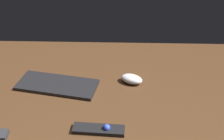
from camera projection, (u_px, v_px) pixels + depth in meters
The scene contains 4 objects.
desk at pixel (102, 88), 129.48cm from camera, with size 140.00×84.00×2.00cm, color #4C301C.
keyboard at pixel (57, 85), 128.31cm from camera, with size 35.10×14.28×1.50cm, color black.
computer_mouse at pixel (132, 79), 130.07cm from camera, with size 9.91×5.89×3.89cm, color silver.
media_remote at pixel (99, 129), 104.79cm from camera, with size 19.05×6.04×3.38cm.
Camera 1 is at (7.85, -104.32, 77.85)cm, focal length 46.45 mm.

